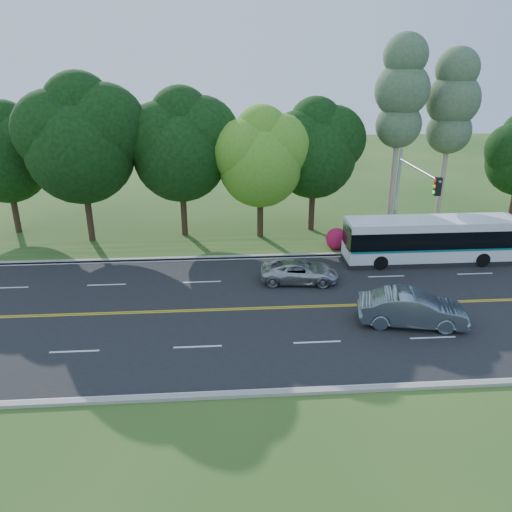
{
  "coord_description": "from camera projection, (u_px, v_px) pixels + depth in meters",
  "views": [
    {
      "loc": [
        -4.74,
        -23.12,
        12.35
      ],
      "look_at": [
        -2.94,
        2.0,
        2.17
      ],
      "focal_mm": 35.0,
      "sensor_mm": 36.0,
      "label": 1
    }
  ],
  "objects": [
    {
      "name": "grass_verge",
      "position": [
        291.0,
        246.0,
        34.62
      ],
      "size": [
        60.0,
        4.0,
        0.1
      ],
      "primitive_type": "cube",
      "color": "#2A4F1A",
      "rests_on": "ground"
    },
    {
      "name": "bougainvillea_hedge",
      "position": [
        397.0,
        238.0,
        34.06
      ],
      "size": [
        9.5,
        2.25,
        1.5
      ],
      "color": "#A30D35",
      "rests_on": "ground"
    },
    {
      "name": "suv",
      "position": [
        300.0,
        271.0,
        29.01
      ],
      "size": [
        4.67,
        2.53,
        1.24
      ],
      "primitive_type": "imported",
      "rotation": [
        0.0,
        0.0,
        1.46
      ],
      "color": "#AEB0B2",
      "rests_on": "road"
    },
    {
      "name": "curb_south",
      "position": [
        347.0,
        390.0,
        19.68
      ],
      "size": [
        60.0,
        0.3,
        0.15
      ],
      "primitive_type": "cube",
      "color": "#9E998F",
      "rests_on": "ground"
    },
    {
      "name": "ground",
      "position": [
        314.0,
        307.0,
        26.32
      ],
      "size": [
        120.0,
        120.0,
        0.0
      ],
      "primitive_type": "plane",
      "color": "#2A4F1A",
      "rests_on": "ground"
    },
    {
      "name": "curb_north",
      "position": [
        295.0,
        255.0,
        32.9
      ],
      "size": [
        60.0,
        0.3,
        0.15
      ],
      "primitive_type": "cube",
      "color": "#9E998F",
      "rests_on": "ground"
    },
    {
      "name": "tree_row",
      "position": [
        214.0,
        142.0,
        34.68
      ],
      "size": [
        44.7,
        9.1,
        13.84
      ],
      "color": "black",
      "rests_on": "ground"
    },
    {
      "name": "lane_markings",
      "position": [
        312.0,
        306.0,
        26.31
      ],
      "size": [
        57.6,
        13.82,
        0.0
      ],
      "color": "gold",
      "rests_on": "road"
    },
    {
      "name": "transit_bus",
      "position": [
        430.0,
        241.0,
        31.55
      ],
      "size": [
        10.82,
        2.41,
        2.83
      ],
      "rotation": [
        0.0,
        0.0,
        0.0
      ],
      "color": "white",
      "rests_on": "road"
    },
    {
      "name": "traffic_signal",
      "position": [
        408.0,
        192.0,
        30.0
      ],
      "size": [
        0.42,
        6.1,
        7.0
      ],
      "color": "#999DA1",
      "rests_on": "ground"
    },
    {
      "name": "road",
      "position": [
        314.0,
        307.0,
        26.32
      ],
      "size": [
        60.0,
        14.0,
        0.02
      ],
      "primitive_type": "cube",
      "color": "black",
      "rests_on": "ground"
    },
    {
      "name": "sedan",
      "position": [
        412.0,
        309.0,
        24.28
      ],
      "size": [
        5.4,
        2.75,
        1.7
      ],
      "primitive_type": "imported",
      "rotation": [
        0.0,
        0.0,
        1.38
      ],
      "color": "slate",
      "rests_on": "road"
    }
  ]
}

